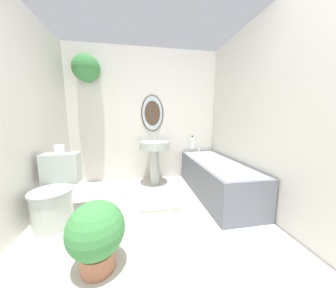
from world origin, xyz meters
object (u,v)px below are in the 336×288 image
potted_plant (96,233)px  toilet_paper_roll (60,149)px  toilet (56,195)px  pedestal_sink (154,152)px  bathtub (215,177)px  shampoo_bottle (192,142)px

potted_plant → toilet_paper_roll: toilet_paper_roll is taller
toilet → toilet_paper_roll: toilet_paper_roll is taller
toilet → pedestal_sink: (1.19, 0.92, 0.26)m
toilet → bathtub: size_ratio=0.45×
toilet → potted_plant: 0.94m
shampoo_bottle → toilet_paper_roll: bearing=-155.6°
bathtub → pedestal_sink: bearing=146.6°
toilet → shampoo_bottle: shampoo_bottle is taller
toilet_paper_roll → toilet: bearing=-90.0°
toilet → pedestal_sink: bearing=37.6°
toilet_paper_roll → potted_plant: bearing=-57.4°
toilet → shampoo_bottle: (1.93, 1.08, 0.39)m
pedestal_sink → potted_plant: pedestal_sink is taller
pedestal_sink → bathtub: bearing=-33.4°
bathtub → potted_plant: bathtub is taller
toilet_paper_roll → bathtub: bearing=3.9°
toilet → potted_plant: toilet is taller
toilet → potted_plant: size_ratio=1.36×
pedestal_sink → toilet_paper_roll: 1.41m
shampoo_bottle → potted_plant: shampoo_bottle is taller
pedestal_sink → shampoo_bottle: size_ratio=3.56×
toilet_paper_roll → pedestal_sink: bearing=31.1°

